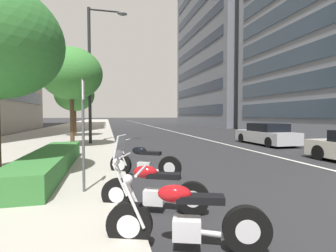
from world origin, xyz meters
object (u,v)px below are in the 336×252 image
object	(u,v)px
street_lamp_with_banners	(95,63)
street_tree_near_plaza_corner	(75,95)
motorcycle_far_end_row	(152,189)
street_tree_mid_sidewalk	(71,74)
motorcycle_second_in_row	(144,163)
parking_sign_by_curb	(83,124)
car_mid_block_traffic	(266,135)
motorcycle_mid_row	(185,220)

from	to	relation	value
street_lamp_with_banners	street_tree_near_plaza_corner	xyz separation A→B (m)	(6.08, 1.91, -1.50)
motorcycle_far_end_row	street_tree_mid_sidewalk	size ratio (longest dim) A/B	0.37
motorcycle_far_end_row	motorcycle_second_in_row	world-z (taller)	motorcycle_far_end_row
parking_sign_by_curb	car_mid_block_traffic	bearing A→B (deg)	-52.01
motorcycle_far_end_row	car_mid_block_traffic	xyz separation A→B (m)	(9.19, -8.96, 0.20)
motorcycle_far_end_row	street_tree_near_plaza_corner	xyz separation A→B (m)	(17.26, 3.37, 3.10)
motorcycle_second_in_row	street_lamp_with_banners	size ratio (longest dim) A/B	0.25
motorcycle_far_end_row	street_lamp_with_banners	xyz separation A→B (m)	(11.18, 1.47, 4.60)
car_mid_block_traffic	street_tree_near_plaza_corner	xyz separation A→B (m)	(8.08, 12.34, 2.90)
motorcycle_second_in_row	street_tree_mid_sidewalk	size ratio (longest dim) A/B	0.38
motorcycle_second_in_row	parking_sign_by_curb	size ratio (longest dim) A/B	0.80
motorcycle_mid_row	parking_sign_by_curb	xyz separation A→B (m)	(2.60, 1.53, 1.23)
motorcycle_mid_row	motorcycle_far_end_row	world-z (taller)	motorcycle_far_end_row
motorcycle_second_in_row	motorcycle_far_end_row	bearing A→B (deg)	115.52
motorcycle_second_in_row	car_mid_block_traffic	size ratio (longest dim) A/B	0.45
street_tree_mid_sidewalk	street_lamp_with_banners	bearing A→B (deg)	-37.01
parking_sign_by_curb	street_tree_near_plaza_corner	xyz separation A→B (m)	(16.11, 2.05, 1.88)
car_mid_block_traffic	street_tree_mid_sidewalk	bearing A→B (deg)	87.00
motorcycle_second_in_row	street_lamp_with_banners	distance (m)	9.80
street_tree_mid_sidewalk	motorcycle_far_end_row	bearing A→B (deg)	-164.73
motorcycle_second_in_row	street_tree_mid_sidewalk	xyz separation A→B (m)	(6.94, 2.87, 3.64)
street_tree_mid_sidewalk	parking_sign_by_curb	bearing A→B (deg)	-171.27
parking_sign_by_curb	street_tree_mid_sidewalk	world-z (taller)	street_tree_mid_sidewalk
motorcycle_mid_row	motorcycle_far_end_row	distance (m)	1.47
parking_sign_by_curb	street_lamp_with_banners	size ratio (longest dim) A/B	0.31
street_tree_near_plaza_corner	motorcycle_mid_row	bearing A→B (deg)	-169.19
street_tree_mid_sidewalk	motorcycle_second_in_row	bearing A→B (deg)	-157.53
motorcycle_mid_row	street_lamp_with_banners	size ratio (longest dim) A/B	0.27
motorcycle_mid_row	parking_sign_by_curb	bearing A→B (deg)	-40.26
motorcycle_second_in_row	car_mid_block_traffic	world-z (taller)	car_mid_block_traffic
motorcycle_mid_row	street_tree_near_plaza_corner	distance (m)	19.31
motorcycle_second_in_row	street_tree_mid_sidewalk	world-z (taller)	street_tree_mid_sidewalk
motorcycle_second_in_row	street_lamp_with_banners	xyz separation A→B (m)	(8.48, 1.71, 4.60)
motorcycle_second_in_row	street_tree_near_plaza_corner	size ratio (longest dim) A/B	0.42
car_mid_block_traffic	street_tree_near_plaza_corner	distance (m)	15.03
parking_sign_by_curb	street_tree_near_plaza_corner	world-z (taller)	street_tree_near_plaza_corner
car_mid_block_traffic	street_tree_near_plaza_corner	world-z (taller)	street_tree_near_plaza_corner
motorcycle_mid_row	motorcycle_second_in_row	bearing A→B (deg)	-71.21
motorcycle_second_in_row	street_lamp_with_banners	bearing A→B (deg)	-48.08
motorcycle_far_end_row	street_tree_mid_sidewalk	xyz separation A→B (m)	(9.64, 2.63, 3.63)
street_tree_near_plaza_corner	parking_sign_by_curb	bearing A→B (deg)	-172.76
motorcycle_mid_row	motorcycle_far_end_row	xyz separation A→B (m)	(1.45, 0.20, 0.02)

